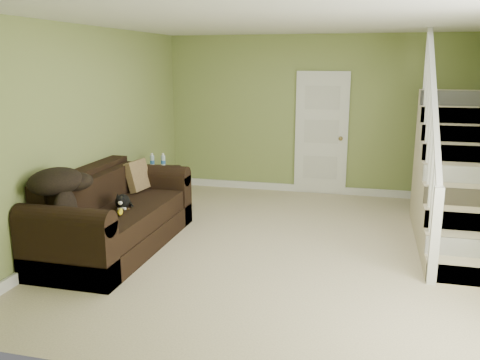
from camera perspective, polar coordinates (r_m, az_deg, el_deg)
The scene contains 15 objects.
floor at distance 6.14m, azimuth 5.39°, elevation -7.61°, with size 5.00×5.50×0.01m, color tan.
ceiling at distance 5.76m, azimuth 5.97°, elevation 17.37°, with size 5.00×5.50×0.01m, color white.
wall_back at distance 8.51m, azimuth 8.54°, elevation 7.16°, with size 5.00×0.04×2.60m, color #83944F.
wall_front at distance 3.17m, azimuth -2.02°, elevation -2.84°, with size 5.00×0.04×2.60m, color #83944F.
wall_left at distance 6.66m, azimuth -16.20°, elevation 5.12°, with size 0.04×5.50×2.60m, color #83944F.
baseboard_back at distance 8.70m, azimuth 8.25°, elevation -1.00°, with size 5.00×0.04×0.12m, color white.
baseboard_left at distance 6.91m, azimuth -15.33°, elevation -5.10°, with size 0.04×5.50×0.12m, color white.
door at distance 8.50m, azimuth 9.12°, elevation 5.13°, with size 0.86×0.12×2.02m.
staircase at distance 6.91m, azimuth 23.40°, elevation -0.73°, with size 1.00×2.51×2.82m.
sofa at distance 6.21m, azimuth -14.07°, elevation -4.23°, with size 1.02×2.37×0.94m.
side_table at distance 7.70m, azimuth -8.96°, elevation -0.91°, with size 0.59×0.59×0.86m.
cat at distance 6.04m, azimuth -13.16°, elevation -2.37°, with size 0.28×0.44×0.21m.
banana at distance 5.82m, azimuth -13.29°, elevation -3.50°, with size 0.06×0.21×0.06m, color yellow.
throw_pillow at distance 6.80m, azimuth -11.40°, elevation 0.51°, with size 0.10×0.39×0.39m, color #4F311F.
throw_blanket at distance 5.56m, azimuth -20.00°, elevation -0.13°, with size 0.50×0.65×0.27m, color black.
Camera 1 is at (0.87, -5.67, 2.18)m, focal length 38.00 mm.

